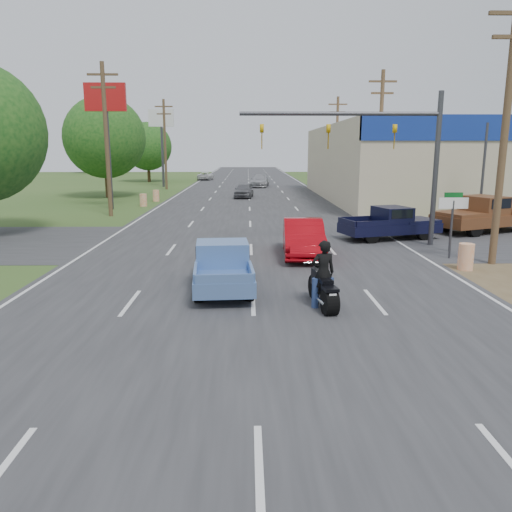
{
  "coord_description": "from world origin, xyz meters",
  "views": [
    {
      "loc": [
        -0.15,
        -6.06,
        4.39
      ],
      "look_at": [
        0.1,
        8.51,
        1.3
      ],
      "focal_mm": 35.0,
      "sensor_mm": 36.0,
      "label": 1
    }
  ],
  "objects_px": {
    "brown_pickup": "(483,214)",
    "rider": "(323,276)",
    "red_convertible": "(303,238)",
    "distant_car_grey": "(244,190)",
    "distant_car_silver": "(260,181)",
    "blue_pickup": "(223,265)",
    "distant_car_white": "(206,176)",
    "motorcycle": "(323,291)",
    "navy_pickup": "(392,223)"
  },
  "relations": [
    {
      "from": "rider",
      "to": "brown_pickup",
      "type": "bearing_deg",
      "value": -137.86
    },
    {
      "from": "distant_car_grey",
      "to": "distant_car_silver",
      "type": "distance_m",
      "value": 14.29
    },
    {
      "from": "red_convertible",
      "to": "distant_car_white",
      "type": "distance_m",
      "value": 56.34
    },
    {
      "from": "distant_car_silver",
      "to": "distant_car_white",
      "type": "distance_m",
      "value": 16.76
    },
    {
      "from": "motorcycle",
      "to": "brown_pickup",
      "type": "distance_m",
      "value": 17.11
    },
    {
      "from": "brown_pickup",
      "to": "distant_car_silver",
      "type": "height_order",
      "value": "brown_pickup"
    },
    {
      "from": "rider",
      "to": "distant_car_silver",
      "type": "xyz_separation_m",
      "value": [
        -0.62,
        47.96,
        -0.19
      ]
    },
    {
      "from": "blue_pickup",
      "to": "distant_car_silver",
      "type": "distance_m",
      "value": 45.87
    },
    {
      "from": "motorcycle",
      "to": "distant_car_grey",
      "type": "relative_size",
      "value": 0.57
    },
    {
      "from": "rider",
      "to": "brown_pickup",
      "type": "distance_m",
      "value": 17.06
    },
    {
      "from": "navy_pickup",
      "to": "distant_car_silver",
      "type": "xyz_separation_m",
      "value": [
        -5.76,
        36.79,
        -0.09
      ]
    },
    {
      "from": "rider",
      "to": "navy_pickup",
      "type": "distance_m",
      "value": 12.3
    },
    {
      "from": "red_convertible",
      "to": "distant_car_white",
      "type": "height_order",
      "value": "red_convertible"
    },
    {
      "from": "blue_pickup",
      "to": "brown_pickup",
      "type": "bearing_deg",
      "value": 35.0
    },
    {
      "from": "blue_pickup",
      "to": "brown_pickup",
      "type": "distance_m",
      "value": 17.62
    },
    {
      "from": "red_convertible",
      "to": "navy_pickup",
      "type": "height_order",
      "value": "navy_pickup"
    },
    {
      "from": "blue_pickup",
      "to": "navy_pickup",
      "type": "bearing_deg",
      "value": 44.06
    },
    {
      "from": "distant_car_grey",
      "to": "distant_car_white",
      "type": "bearing_deg",
      "value": 106.75
    },
    {
      "from": "blue_pickup",
      "to": "brown_pickup",
      "type": "height_order",
      "value": "brown_pickup"
    },
    {
      "from": "navy_pickup",
      "to": "motorcycle",
      "type": "bearing_deg",
      "value": -41.18
    },
    {
      "from": "rider",
      "to": "distant_car_silver",
      "type": "distance_m",
      "value": 47.97
    },
    {
      "from": "distant_car_silver",
      "to": "brown_pickup",
      "type": "bearing_deg",
      "value": -64.69
    },
    {
      "from": "motorcycle",
      "to": "distant_car_grey",
      "type": "xyz_separation_m",
      "value": [
        -2.48,
        33.86,
        0.17
      ]
    },
    {
      "from": "red_convertible",
      "to": "distant_car_grey",
      "type": "xyz_separation_m",
      "value": [
        -2.69,
        26.69,
        -0.08
      ]
    },
    {
      "from": "motorcycle",
      "to": "brown_pickup",
      "type": "relative_size",
      "value": 0.36
    },
    {
      "from": "distant_car_grey",
      "to": "distant_car_white",
      "type": "distance_m",
      "value": 29.59
    },
    {
      "from": "red_convertible",
      "to": "navy_pickup",
      "type": "xyz_separation_m",
      "value": [
        4.92,
        4.07,
        0.05
      ]
    },
    {
      "from": "red_convertible",
      "to": "motorcycle",
      "type": "xyz_separation_m",
      "value": [
        -0.21,
        -7.16,
        -0.25
      ]
    },
    {
      "from": "distant_car_grey",
      "to": "distant_car_silver",
      "type": "height_order",
      "value": "distant_car_silver"
    },
    {
      "from": "red_convertible",
      "to": "brown_pickup",
      "type": "height_order",
      "value": "brown_pickup"
    },
    {
      "from": "brown_pickup",
      "to": "distant_car_grey",
      "type": "bearing_deg",
      "value": 8.83
    },
    {
      "from": "blue_pickup",
      "to": "brown_pickup",
      "type": "relative_size",
      "value": 0.74
    },
    {
      "from": "red_convertible",
      "to": "navy_pickup",
      "type": "distance_m",
      "value": 6.39
    },
    {
      "from": "navy_pickup",
      "to": "distant_car_white",
      "type": "relative_size",
      "value": 1.24
    },
    {
      "from": "brown_pickup",
      "to": "rider",
      "type": "bearing_deg",
      "value": 117.06
    },
    {
      "from": "blue_pickup",
      "to": "distant_car_white",
      "type": "relative_size",
      "value": 1.12
    },
    {
      "from": "rider",
      "to": "red_convertible",
      "type": "bearing_deg",
      "value": -100.64
    },
    {
      "from": "red_convertible",
      "to": "blue_pickup",
      "type": "bearing_deg",
      "value": -119.99
    },
    {
      "from": "blue_pickup",
      "to": "red_convertible",
      "type": "bearing_deg",
      "value": 53.36
    },
    {
      "from": "motorcycle",
      "to": "brown_pickup",
      "type": "xyz_separation_m",
      "value": [
        10.73,
        13.32,
        0.48
      ]
    },
    {
      "from": "rider",
      "to": "distant_car_white",
      "type": "bearing_deg",
      "value": -91.15
    },
    {
      "from": "red_convertible",
      "to": "rider",
      "type": "distance_m",
      "value": 7.11
    },
    {
      "from": "motorcycle",
      "to": "blue_pickup",
      "type": "xyz_separation_m",
      "value": [
        -2.95,
        2.22,
        0.25
      ]
    },
    {
      "from": "red_convertible",
      "to": "motorcycle",
      "type": "relative_size",
      "value": 2.02
    },
    {
      "from": "distant_car_grey",
      "to": "motorcycle",
      "type": "bearing_deg",
      "value": -80.76
    },
    {
      "from": "blue_pickup",
      "to": "navy_pickup",
      "type": "relative_size",
      "value": 0.9
    },
    {
      "from": "distant_car_silver",
      "to": "distant_car_grey",
      "type": "bearing_deg",
      "value": -90.26
    },
    {
      "from": "navy_pickup",
      "to": "rider",
      "type": "bearing_deg",
      "value": -41.35
    },
    {
      "from": "blue_pickup",
      "to": "distant_car_silver",
      "type": "relative_size",
      "value": 0.94
    },
    {
      "from": "distant_car_grey",
      "to": "navy_pickup",
      "type": "bearing_deg",
      "value": -66.35
    }
  ]
}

